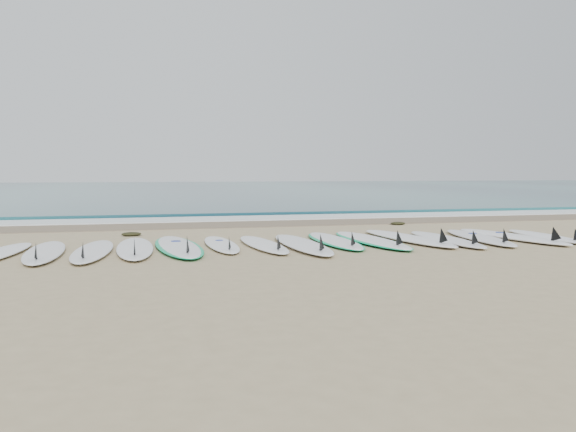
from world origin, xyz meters
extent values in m
plane|color=tan|center=(0.00, 0.00, 0.00)|extent=(120.00, 120.00, 0.00)
cube|color=#1E535D|center=(0.00, 32.50, 0.01)|extent=(120.00, 55.00, 0.03)
cube|color=#71604B|center=(0.00, 4.10, 0.01)|extent=(120.00, 1.80, 0.01)
cube|color=silver|center=(0.00, 5.50, 0.02)|extent=(120.00, 1.40, 0.04)
cube|color=#1E535D|center=(0.00, 7.00, 0.05)|extent=(120.00, 1.00, 0.10)
ellipsoid|color=white|center=(-4.07, -0.09, 0.05)|extent=(0.70, 2.68, 0.09)
cone|color=black|center=(-4.01, -1.06, 0.20)|extent=(0.24, 0.29, 0.28)
ellipsoid|color=white|center=(-3.36, -0.14, 0.05)|extent=(0.66, 2.65, 0.08)
cone|color=black|center=(-3.40, -1.10, 0.20)|extent=(0.23, 0.29, 0.28)
ellipsoid|color=white|center=(-2.74, 0.03, 0.05)|extent=(0.63, 2.77, 0.09)
cone|color=black|center=(-2.72, -0.97, 0.21)|extent=(0.24, 0.30, 0.29)
ellipsoid|color=white|center=(-2.06, 0.07, 0.05)|extent=(0.82, 2.91, 0.09)
ellipsoid|color=#07B66F|center=(-2.06, 0.07, 0.04)|extent=(0.92, 2.94, 0.07)
cone|color=black|center=(-1.98, -0.97, 0.22)|extent=(0.27, 0.32, 0.31)
cylinder|color=navy|center=(-2.08, 0.35, 0.10)|extent=(0.18, 0.18, 0.01)
ellipsoid|color=white|center=(-1.34, 0.20, 0.04)|extent=(0.54, 2.35, 0.08)
cone|color=black|center=(-1.32, -0.66, 0.18)|extent=(0.20, 0.25, 0.25)
cylinder|color=navy|center=(-1.34, 0.42, 0.08)|extent=(0.14, 0.14, 0.01)
ellipsoid|color=white|center=(-0.66, 0.01, 0.04)|extent=(0.69, 2.51, 0.08)
cone|color=black|center=(-0.60, -0.89, 0.19)|extent=(0.23, 0.28, 0.26)
ellipsoid|color=white|center=(-0.03, -0.18, 0.05)|extent=(0.64, 2.87, 0.09)
cone|color=black|center=(-0.02, -1.23, 0.22)|extent=(0.25, 0.31, 0.31)
ellipsoid|color=white|center=(0.67, 0.20, 0.04)|extent=(0.57, 2.60, 0.08)
ellipsoid|color=#07B66F|center=(0.67, 0.20, 0.04)|extent=(0.66, 2.62, 0.06)
cone|color=black|center=(0.66, -0.75, 0.20)|extent=(0.22, 0.28, 0.28)
ellipsoid|color=white|center=(1.32, 0.10, 0.05)|extent=(0.75, 2.81, 0.09)
ellipsoid|color=#07B66F|center=(1.32, 0.10, 0.04)|extent=(0.85, 2.84, 0.06)
cone|color=black|center=(1.38, -0.92, 0.21)|extent=(0.25, 0.31, 0.30)
ellipsoid|color=white|center=(2.07, 0.19, 0.05)|extent=(0.94, 2.95, 0.09)
cone|color=black|center=(2.20, -0.86, 0.22)|extent=(0.28, 0.34, 0.31)
ellipsoid|color=white|center=(2.69, -0.10, 0.05)|extent=(0.61, 2.64, 0.08)
cone|color=black|center=(2.66, -1.06, 0.20)|extent=(0.23, 0.29, 0.28)
ellipsoid|color=silver|center=(3.42, -0.02, 0.05)|extent=(0.93, 2.75, 0.09)
cone|color=black|center=(3.28, -1.00, 0.20)|extent=(0.27, 0.32, 0.29)
cylinder|color=navy|center=(3.45, 0.23, 0.09)|extent=(0.18, 0.18, 0.01)
ellipsoid|color=white|center=(4.09, -0.03, 0.05)|extent=(0.94, 2.87, 0.09)
cone|color=black|center=(4.22, -1.05, 0.21)|extent=(0.27, 0.33, 0.30)
cylinder|color=navy|center=(4.05, 0.24, 0.10)|extent=(0.18, 0.18, 0.01)
ellipsoid|color=white|center=(4.77, -0.13, 0.04)|extent=(0.68, 2.41, 0.08)
cone|color=black|center=(4.70, -1.00, 0.18)|extent=(0.22, 0.27, 0.25)
ellipsoid|color=black|center=(-2.86, 2.19, 0.04)|extent=(0.39, 0.30, 0.07)
ellipsoid|color=black|center=(3.24, 3.07, 0.04)|extent=(0.36, 0.28, 0.07)
camera|label=1|loc=(-2.50, -9.21, 1.26)|focal=35.00mm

